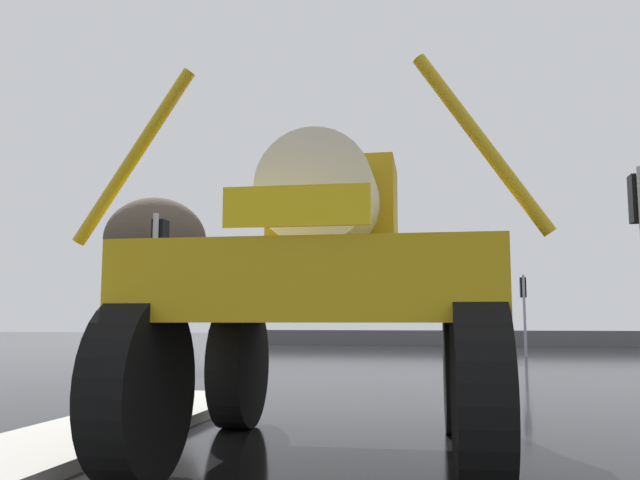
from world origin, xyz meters
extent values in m
plane|color=black|center=(0.00, 18.00, 0.00)|extent=(120.00, 120.00, 0.00)
cube|color=#B2AFA8|center=(-3.66, 6.91, 0.07)|extent=(1.68, 8.69, 0.15)
cylinder|color=black|center=(-2.14, 8.02, 0.86)|extent=(0.49, 1.72, 1.71)
cylinder|color=black|center=(0.92, 8.10, 0.86)|extent=(0.49, 1.72, 1.71)
cylinder|color=black|center=(-2.05, 4.73, 0.86)|extent=(0.49, 1.72, 1.71)
cylinder|color=black|center=(1.01, 4.81, 0.86)|extent=(0.49, 1.72, 1.71)
cube|color=gold|center=(-0.57, 6.42, 1.84)|extent=(3.67, 4.09, 0.75)
cube|color=#A98611|center=(-0.58, 6.83, 2.80)|extent=(1.52, 1.15, 1.17)
cylinder|color=silver|center=(-0.55, 5.84, 2.81)|extent=(1.23, 1.31, 1.19)
cylinder|color=gold|center=(-2.12, 4.58, 3.02)|extent=(1.16, 0.15, 1.67)
cylinder|color=gold|center=(1.09, 4.66, 3.01)|extent=(1.17, 0.15, 1.66)
cube|color=yellow|center=(-0.51, 4.39, 2.46)|extent=(1.30, 0.07, 0.36)
cube|color=navy|center=(1.77, 24.46, 0.53)|extent=(1.74, 4.12, 0.70)
cube|color=#23282D|center=(1.77, 24.31, 1.20)|extent=(1.58, 2.12, 0.64)
cylinder|color=black|center=(0.94, 25.82, 0.30)|extent=(0.19, 0.60, 0.60)
cylinder|color=black|center=(2.64, 25.81, 0.30)|extent=(0.19, 0.60, 0.60)
cylinder|color=black|center=(0.91, 23.12, 0.30)|extent=(0.19, 0.60, 0.60)
cylinder|color=black|center=(2.61, 23.11, 0.30)|extent=(0.19, 0.60, 0.60)
cylinder|color=#A8AAAF|center=(-4.77, 10.89, 1.78)|extent=(0.11, 0.11, 3.56)
cube|color=black|center=(-4.77, 11.11, 3.04)|extent=(0.24, 0.32, 0.84)
sphere|color=red|center=(-4.77, 11.30, 3.31)|extent=(0.17, 0.17, 0.17)
sphere|color=#3C2403|center=(-4.77, 11.30, 3.04)|extent=(0.17, 0.17, 0.17)
sphere|color=black|center=(-4.77, 11.30, 2.77)|extent=(0.17, 0.17, 0.17)
cube|color=black|center=(4.05, 11.11, 3.58)|extent=(0.24, 0.32, 0.84)
sphere|color=red|center=(4.05, 11.30, 3.85)|extent=(0.17, 0.17, 0.17)
sphere|color=#3C2403|center=(4.05, 11.30, 3.58)|extent=(0.17, 0.17, 0.17)
sphere|color=black|center=(4.05, 11.30, 3.31)|extent=(0.17, 0.17, 0.17)
cylinder|color=#A8AAAF|center=(3.93, 28.00, 1.69)|extent=(0.11, 0.11, 3.39)
cube|color=black|center=(3.93, 28.22, 2.87)|extent=(0.24, 0.32, 0.84)
sphere|color=red|center=(3.93, 28.41, 3.14)|extent=(0.17, 0.17, 0.17)
sphere|color=#3C2403|center=(3.93, 28.41, 2.87)|extent=(0.17, 0.17, 0.17)
sphere|color=black|center=(3.93, 28.41, 2.60)|extent=(0.17, 0.17, 0.17)
cylinder|color=#473828|center=(-9.75, 21.75, 1.56)|extent=(0.38, 0.38, 3.12)
ellipsoid|color=brown|center=(-9.75, 21.75, 4.41)|extent=(3.70, 3.70, 3.14)
cube|color=#59595B|center=(0.00, 39.62, 0.45)|extent=(28.25, 0.24, 0.90)
camera|label=1|loc=(0.75, -1.16, 1.48)|focal=37.60mm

